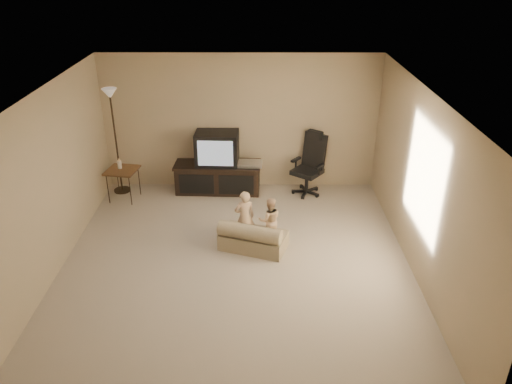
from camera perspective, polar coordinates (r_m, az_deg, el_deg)
floor at (r=7.25m, az=-2.30°, el=-8.48°), size 5.50×5.50×0.00m
room_shell at (r=6.51m, az=-2.54°, el=2.57°), size 5.50×5.50×5.50m
tv_stand at (r=9.23m, az=-4.36°, el=2.87°), size 1.62×0.66×1.15m
office_chair at (r=9.20m, az=6.10°, el=2.32°), size 0.76×0.76×1.17m
side_table at (r=9.17m, az=-15.09°, el=2.41°), size 0.60×0.60×0.78m
floor_lamp at (r=9.19m, az=-16.04°, el=8.12°), size 0.30×0.30×1.95m
child_sofa at (r=7.53m, az=-0.40°, el=-5.29°), size 1.09×0.83×0.48m
toddler_left at (r=7.59m, az=-1.32°, el=-2.90°), size 0.37×0.31×0.87m
toddler_right at (r=7.64m, az=1.56°, el=-3.23°), size 0.38×0.24×0.74m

